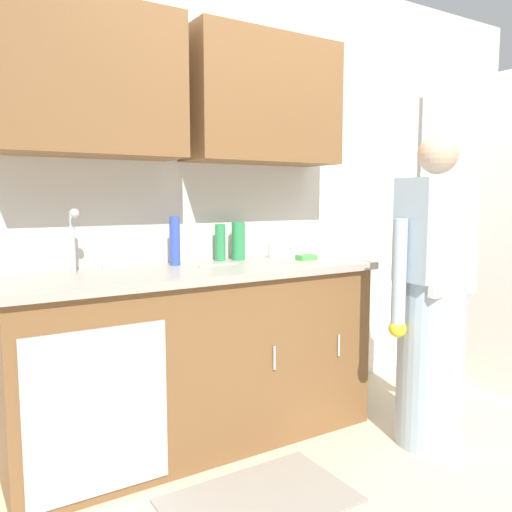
{
  "coord_description": "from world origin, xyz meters",
  "views": [
    {
      "loc": [
        -1.7,
        -1.72,
        1.3
      ],
      "look_at": [
        -0.27,
        0.55,
        1.0
      ],
      "focal_mm": 36.45,
      "sensor_mm": 36.0,
      "label": 1
    }
  ],
  "objects_px": {
    "knife_on_counter": "(218,265)",
    "sponge": "(306,257)",
    "bottle_dish_liquid": "(238,241)",
    "cup_by_sink": "(274,250)",
    "bottle_soap": "(175,241)",
    "bottle_cleaner_spray": "(220,243)",
    "sink": "(90,279)",
    "person_at_sink": "(432,316)"
  },
  "relations": [
    {
      "from": "sponge",
      "to": "person_at_sink",
      "type": "bearing_deg",
      "value": -62.3
    },
    {
      "from": "sink",
      "to": "sponge",
      "type": "relative_size",
      "value": 4.55
    },
    {
      "from": "person_at_sink",
      "to": "bottle_cleaner_spray",
      "type": "distance_m",
      "value": 1.22
    },
    {
      "from": "bottle_dish_liquid",
      "to": "cup_by_sink",
      "type": "relative_size",
      "value": 2.37
    },
    {
      "from": "bottle_soap",
      "to": "cup_by_sink",
      "type": "relative_size",
      "value": 2.81
    },
    {
      "from": "sink",
      "to": "sponge",
      "type": "height_order",
      "value": "sink"
    },
    {
      "from": "cup_by_sink",
      "to": "sponge",
      "type": "relative_size",
      "value": 0.85
    },
    {
      "from": "bottle_dish_liquid",
      "to": "cup_by_sink",
      "type": "height_order",
      "value": "bottle_dish_liquid"
    },
    {
      "from": "bottle_dish_liquid",
      "to": "cup_by_sink",
      "type": "xyz_separation_m",
      "value": [
        0.24,
        -0.02,
        -0.06
      ]
    },
    {
      "from": "bottle_soap",
      "to": "sponge",
      "type": "xyz_separation_m",
      "value": [
        0.75,
        -0.18,
        -0.12
      ]
    },
    {
      "from": "bottle_cleaner_spray",
      "to": "sponge",
      "type": "bearing_deg",
      "value": -28.2
    },
    {
      "from": "sink",
      "to": "bottle_dish_liquid",
      "type": "distance_m",
      "value": 0.93
    },
    {
      "from": "person_at_sink",
      "to": "bottle_dish_liquid",
      "type": "bearing_deg",
      "value": 127.99
    },
    {
      "from": "cup_by_sink",
      "to": "knife_on_counter",
      "type": "bearing_deg",
      "value": -163.39
    },
    {
      "from": "person_at_sink",
      "to": "cup_by_sink",
      "type": "relative_size",
      "value": 17.35
    },
    {
      "from": "bottle_soap",
      "to": "bottle_cleaner_spray",
      "type": "bearing_deg",
      "value": 9.87
    },
    {
      "from": "bottle_dish_liquid",
      "to": "person_at_sink",
      "type": "bearing_deg",
      "value": -52.01
    },
    {
      "from": "cup_by_sink",
      "to": "knife_on_counter",
      "type": "relative_size",
      "value": 0.39
    },
    {
      "from": "knife_on_counter",
      "to": "sponge",
      "type": "distance_m",
      "value": 0.55
    },
    {
      "from": "person_at_sink",
      "to": "knife_on_counter",
      "type": "relative_size",
      "value": 6.75
    },
    {
      "from": "bottle_cleaner_spray",
      "to": "sponge",
      "type": "relative_size",
      "value": 1.91
    },
    {
      "from": "cup_by_sink",
      "to": "sink",
      "type": "bearing_deg",
      "value": -171.94
    },
    {
      "from": "bottle_dish_liquid",
      "to": "bottle_cleaner_spray",
      "type": "bearing_deg",
      "value": 169.88
    },
    {
      "from": "sink",
      "to": "bottle_soap",
      "type": "bearing_deg",
      "value": 16.69
    },
    {
      "from": "sponge",
      "to": "sink",
      "type": "bearing_deg",
      "value": 178.29
    },
    {
      "from": "sink",
      "to": "bottle_soap",
      "type": "distance_m",
      "value": 0.53
    },
    {
      "from": "bottle_soap",
      "to": "cup_by_sink",
      "type": "bearing_deg",
      "value": 1.32
    },
    {
      "from": "person_at_sink",
      "to": "knife_on_counter",
      "type": "xyz_separation_m",
      "value": [
        -0.88,
        0.7,
        0.25
      ]
    },
    {
      "from": "person_at_sink",
      "to": "bottle_soap",
      "type": "bearing_deg",
      "value": 142.76
    },
    {
      "from": "person_at_sink",
      "to": "sponge",
      "type": "height_order",
      "value": "person_at_sink"
    },
    {
      "from": "bottle_cleaner_spray",
      "to": "sponge",
      "type": "height_order",
      "value": "bottle_cleaner_spray"
    },
    {
      "from": "sink",
      "to": "person_at_sink",
      "type": "relative_size",
      "value": 0.31
    },
    {
      "from": "bottle_cleaner_spray",
      "to": "bottle_dish_liquid",
      "type": "bearing_deg",
      "value": -10.12
    },
    {
      "from": "bottle_soap",
      "to": "bottle_dish_liquid",
      "type": "bearing_deg",
      "value": 4.62
    },
    {
      "from": "bottle_soap",
      "to": "knife_on_counter",
      "type": "relative_size",
      "value": 1.09
    },
    {
      "from": "sink",
      "to": "person_at_sink",
      "type": "distance_m",
      "value": 1.72
    },
    {
      "from": "knife_on_counter",
      "to": "sponge",
      "type": "relative_size",
      "value": 2.18
    },
    {
      "from": "bottle_cleaner_spray",
      "to": "cup_by_sink",
      "type": "bearing_deg",
      "value": -6.12
    },
    {
      "from": "bottle_soap",
      "to": "bottle_dish_liquid",
      "type": "distance_m",
      "value": 0.41
    },
    {
      "from": "bottle_cleaner_spray",
      "to": "knife_on_counter",
      "type": "xyz_separation_m",
      "value": [
        -0.11,
        -0.17,
        -0.1
      ]
    },
    {
      "from": "bottle_cleaner_spray",
      "to": "cup_by_sink",
      "type": "xyz_separation_m",
      "value": [
        0.35,
        -0.04,
        -0.06
      ]
    },
    {
      "from": "bottle_cleaner_spray",
      "to": "cup_by_sink",
      "type": "relative_size",
      "value": 2.25
    }
  ]
}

